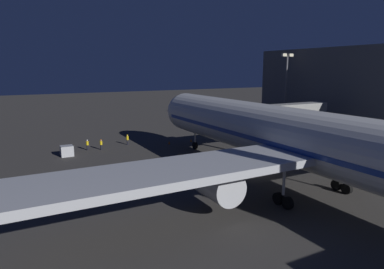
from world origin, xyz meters
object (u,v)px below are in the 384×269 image
(ground_crew_under_port_wing, at_px, (87,144))
(traffic_cone_nose_port, at_px, (191,140))
(jet_bridge, at_px, (270,113))
(apron_floodlight_mast, at_px, (286,86))
(baggage_container_near_belt, at_px, (67,151))
(airliner_at_gate, at_px, (312,142))
(ground_crew_by_belt_loader, at_px, (127,139))
(ground_crew_near_nose_gear, at_px, (101,144))
(traffic_cone_nose_starboard, at_px, (169,143))

(ground_crew_under_port_wing, height_order, traffic_cone_nose_port, ground_crew_under_port_wing)
(jet_bridge, relative_size, ground_crew_under_port_wing, 11.89)
(jet_bridge, height_order, apron_floodlight_mast, apron_floodlight_mast)
(jet_bridge, relative_size, baggage_container_near_belt, 11.49)
(airliner_at_gate, height_order, apron_floodlight_mast, airliner_at_gate)
(airliner_at_gate, height_order, ground_crew_by_belt_loader, airliner_at_gate)
(ground_crew_by_belt_loader, bearing_deg, jet_bridge, 145.79)
(ground_crew_near_nose_gear, distance_m, traffic_cone_nose_port, 16.11)
(jet_bridge, distance_m, ground_crew_under_port_wing, 30.48)
(ground_crew_near_nose_gear, relative_size, ground_crew_by_belt_loader, 0.96)
(jet_bridge, distance_m, apron_floodlight_mast, 18.65)
(traffic_cone_nose_port, bearing_deg, jet_bridge, 130.42)
(airliner_at_gate, bearing_deg, baggage_container_near_belt, -56.83)
(ground_crew_near_nose_gear, bearing_deg, traffic_cone_nose_starboard, 173.22)
(ground_crew_by_belt_loader, bearing_deg, airliner_at_gate, 104.98)
(baggage_container_near_belt, xyz_separation_m, traffic_cone_nose_port, (-21.66, -0.26, -0.53))
(apron_floodlight_mast, bearing_deg, jet_bridge, 39.13)
(jet_bridge, height_order, ground_crew_by_belt_loader, jet_bridge)
(apron_floodlight_mast, bearing_deg, ground_crew_under_port_wing, -1.81)
(ground_crew_by_belt_loader, relative_size, traffic_cone_nose_starboard, 3.30)
(traffic_cone_nose_port, xyz_separation_m, traffic_cone_nose_starboard, (4.40, 0.00, 0.00))
(baggage_container_near_belt, xyz_separation_m, ground_crew_near_nose_gear, (-5.62, -1.64, 0.15))
(apron_floodlight_mast, distance_m, baggage_container_near_belt, 45.81)
(ground_crew_near_nose_gear, distance_m, traffic_cone_nose_starboard, 11.74)
(apron_floodlight_mast, xyz_separation_m, ground_crew_near_nose_gear, (39.34, -0.53, -8.56))
(airliner_at_gate, xyz_separation_m, jet_bridge, (-11.31, -19.33, 0.10))
(airliner_at_gate, distance_m, traffic_cone_nose_port, 30.62)
(baggage_container_near_belt, height_order, ground_crew_near_nose_gear, ground_crew_near_nose_gear)
(traffic_cone_nose_port, bearing_deg, ground_crew_under_port_wing, -6.81)
(apron_floodlight_mast, relative_size, traffic_cone_nose_starboard, 29.50)
(ground_crew_near_nose_gear, relative_size, traffic_cone_nose_starboard, 3.17)
(jet_bridge, bearing_deg, ground_crew_under_port_wing, -25.31)
(apron_floodlight_mast, distance_m, ground_crew_under_port_wing, 42.28)
(baggage_container_near_belt, distance_m, traffic_cone_nose_starboard, 17.27)
(ground_crew_near_nose_gear, bearing_deg, jet_bridge, 154.34)
(airliner_at_gate, bearing_deg, apron_floodlight_mast, -129.55)
(jet_bridge, bearing_deg, airliner_at_gate, 59.68)
(traffic_cone_nose_port, bearing_deg, airliner_at_gate, 85.81)
(traffic_cone_nose_port, bearing_deg, apron_floodlight_mast, -177.91)
(ground_crew_by_belt_loader, height_order, traffic_cone_nose_port, ground_crew_by_belt_loader)
(jet_bridge, relative_size, apron_floodlight_mast, 1.29)
(jet_bridge, bearing_deg, ground_crew_near_nose_gear, -25.66)
(jet_bridge, xyz_separation_m, ground_crew_under_port_wing, (27.19, -12.86, -4.95))
(baggage_container_near_belt, bearing_deg, ground_crew_by_belt_loader, -162.95)
(baggage_container_near_belt, height_order, traffic_cone_nose_port, baggage_container_near_belt)
(apron_floodlight_mast, bearing_deg, ground_crew_by_belt_loader, -3.58)
(baggage_container_near_belt, distance_m, traffic_cone_nose_port, 21.67)
(baggage_container_near_belt, bearing_deg, ground_crew_near_nose_gear, -163.68)
(ground_crew_under_port_wing, distance_m, traffic_cone_nose_starboard, 13.87)
(apron_floodlight_mast, xyz_separation_m, ground_crew_by_belt_loader, (34.33, -2.15, -8.52))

